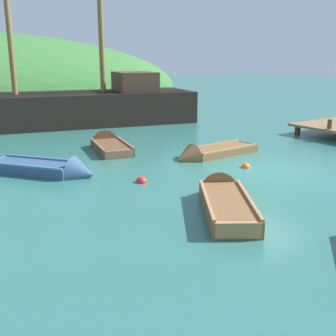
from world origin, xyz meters
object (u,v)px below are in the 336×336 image
sailing_ship (69,113)px  rowboat_near_dock (50,171)px  rowboat_far (209,154)px  buoy_orange (246,167)px  buoy_red (141,182)px  rowboat_portside (108,146)px  rowboat_center (224,201)px

sailing_ship → rowboat_near_dock: size_ratio=4.60×
sailing_ship → rowboat_far: sailing_ship is taller
buoy_orange → buoy_red: 4.00m
rowboat_portside → rowboat_far: bearing=-129.2°
rowboat_center → buoy_orange: rowboat_center is taller
sailing_ship → rowboat_center: sailing_ship is taller
rowboat_far → rowboat_portside: 4.38m
rowboat_portside → rowboat_near_dock: (-3.35, -2.38, 0.01)m
rowboat_near_dock → buoy_orange: rowboat_near_dock is taller
sailing_ship → buoy_orange: sailing_ship is taller
sailing_ship → rowboat_center: (-1.66, -15.00, -0.52)m
rowboat_portside → sailing_ship: bearing=5.0°
rowboat_portside → buoy_red: rowboat_portside is taller
rowboat_far → rowboat_portside: rowboat_portside is taller
rowboat_portside → buoy_red: bearing=178.4°
rowboat_portside → buoy_red: size_ratio=9.41×
rowboat_far → buoy_orange: rowboat_far is taller
sailing_ship → rowboat_far: 10.61m
rowboat_center → buoy_orange: size_ratio=11.30×
rowboat_center → rowboat_near_dock: (-2.71, 5.63, -0.03)m
rowboat_portside → buoy_orange: (2.65, -5.50, -0.10)m
rowboat_far → rowboat_near_dock: rowboat_near_dock is taller
buoy_orange → buoy_red: (-3.96, 0.57, 0.00)m
rowboat_near_dock → rowboat_far: bearing=42.5°
rowboat_far → buoy_red: (-3.97, -1.46, -0.08)m
rowboat_center → rowboat_far: bearing=-2.9°
rowboat_portside → buoy_orange: bearing=-141.0°
rowboat_center → rowboat_portside: size_ratio=1.09×
sailing_ship → buoy_red: (-2.32, -11.92, -0.67)m
rowboat_near_dock → rowboat_center: bearing=-11.5°
sailing_ship → rowboat_center: 15.10m
rowboat_far → buoy_red: 4.23m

